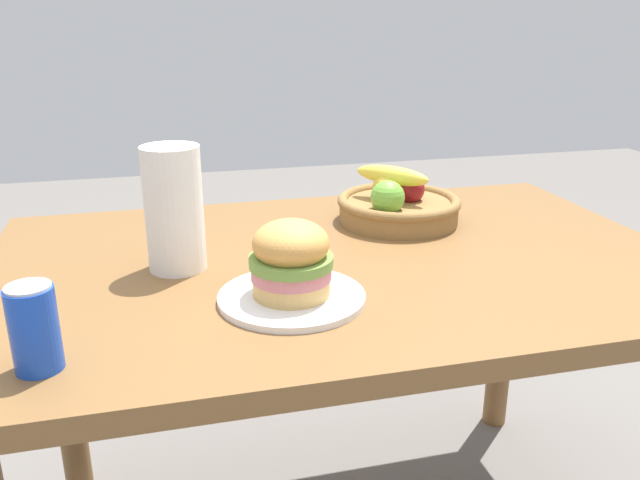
# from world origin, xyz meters

# --- Properties ---
(dining_table) EXTENTS (1.40, 0.90, 0.75)m
(dining_table) POSITION_xyz_m (0.00, 0.00, 0.65)
(dining_table) COLOR brown
(dining_table) RESTS_ON ground_plane
(plate) EXTENTS (0.26, 0.26, 0.01)m
(plate) POSITION_xyz_m (-0.14, -0.18, 0.76)
(plate) COLOR white
(plate) RESTS_ON dining_table
(sandwich) EXTENTS (0.14, 0.14, 0.13)m
(sandwich) POSITION_xyz_m (-0.14, -0.18, 0.83)
(sandwich) COLOR #DBAD60
(sandwich) RESTS_ON plate
(soda_can) EXTENTS (0.07, 0.07, 0.13)m
(soda_can) POSITION_xyz_m (-0.53, -0.32, 0.81)
(soda_can) COLOR blue
(soda_can) RESTS_ON dining_table
(fruit_basket) EXTENTS (0.29, 0.29, 0.14)m
(fruit_basket) POSITION_xyz_m (0.20, 0.19, 0.80)
(fruit_basket) COLOR olive
(fruit_basket) RESTS_ON dining_table
(paper_towel_roll) EXTENTS (0.11, 0.11, 0.24)m
(paper_towel_roll) POSITION_xyz_m (-0.32, 0.02, 0.87)
(paper_towel_roll) COLOR white
(paper_towel_roll) RESTS_ON dining_table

